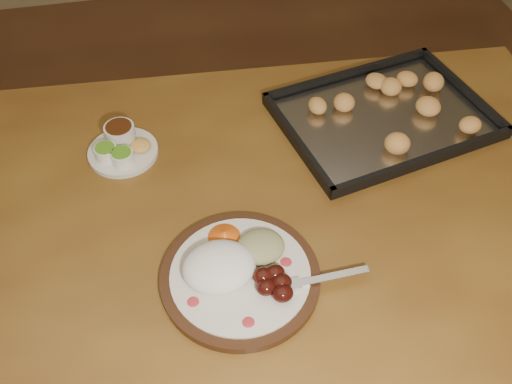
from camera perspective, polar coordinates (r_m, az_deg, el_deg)
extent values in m
plane|color=brown|center=(1.86, -10.02, -12.44)|extent=(4.00, 4.00, 0.00)
cube|color=brown|center=(1.13, -1.44, -2.35)|extent=(1.55, 0.99, 0.04)
cylinder|color=#492E16|center=(1.82, 18.89, 1.82)|extent=(0.07, 0.07, 0.71)
cylinder|color=#321A0E|center=(1.01, -1.58, -8.52)|extent=(0.28, 0.28, 0.02)
cylinder|color=silver|center=(1.00, -1.59, -8.23)|extent=(0.25, 0.25, 0.01)
ellipsoid|color=#AF2A31|center=(0.98, -6.30, -10.86)|extent=(0.02, 0.02, 0.00)
ellipsoid|color=#AF2A31|center=(0.95, -0.77, -12.89)|extent=(0.02, 0.02, 0.00)
ellipsoid|color=#AF2A31|center=(1.02, 3.02, -7.01)|extent=(0.02, 0.02, 0.00)
ellipsoid|color=#AF2A31|center=(1.03, -6.12, -6.20)|extent=(0.02, 0.02, 0.00)
ellipsoid|color=white|center=(0.99, -3.75, -7.48)|extent=(0.16, 0.15, 0.06)
ellipsoid|color=#3E0F08|center=(0.97, 1.03, -9.50)|extent=(0.04, 0.03, 0.03)
ellipsoid|color=#3E0F08|center=(0.97, 2.56, -9.00)|extent=(0.04, 0.03, 0.03)
ellipsoid|color=#3E0F08|center=(0.98, 1.91, -8.09)|extent=(0.04, 0.03, 0.03)
ellipsoid|color=#3E0F08|center=(0.96, 2.68, -10.09)|extent=(0.04, 0.03, 0.03)
ellipsoid|color=#3E0F08|center=(0.98, 0.70, -8.38)|extent=(0.04, 0.03, 0.03)
ellipsoid|color=tan|center=(1.02, 0.45, -5.48)|extent=(0.11, 0.11, 0.04)
cone|color=#DF5914|center=(1.04, -3.19, -4.31)|extent=(0.06, 0.06, 0.03)
cube|color=silver|center=(1.00, 7.55, -8.38)|extent=(0.14, 0.02, 0.00)
cube|color=silver|center=(0.99, 3.50, -9.22)|extent=(0.04, 0.02, 0.00)
cylinder|color=silver|center=(0.98, 2.28, -9.96)|extent=(0.03, 0.00, 0.00)
cylinder|color=silver|center=(0.98, 2.19, -9.66)|extent=(0.03, 0.00, 0.00)
cylinder|color=silver|center=(0.98, 2.09, -9.36)|extent=(0.03, 0.00, 0.00)
cylinder|color=silver|center=(0.99, 1.99, -9.06)|extent=(0.03, 0.00, 0.00)
cylinder|color=silver|center=(1.25, -13.14, 3.91)|extent=(0.15, 0.15, 0.01)
cylinder|color=white|center=(1.23, -14.76, 3.82)|extent=(0.05, 0.05, 0.03)
cylinder|color=#4D901C|center=(1.22, -14.89, 4.29)|extent=(0.04, 0.04, 0.00)
cylinder|color=white|center=(1.21, -13.20, 3.39)|extent=(0.05, 0.05, 0.03)
cylinder|color=#4D901C|center=(1.20, -13.32, 3.86)|extent=(0.04, 0.04, 0.00)
cylinder|color=silver|center=(1.26, -13.43, 5.73)|extent=(0.06, 0.06, 0.04)
cylinder|color=#3B1A0A|center=(1.25, -13.58, 6.36)|extent=(0.06, 0.06, 0.00)
ellipsoid|color=gold|center=(1.24, -11.50, 4.61)|extent=(0.04, 0.04, 0.02)
cube|color=black|center=(1.33, 12.56, 7.15)|extent=(0.51, 0.42, 0.01)
cube|color=black|center=(1.42, 9.19, 11.55)|extent=(0.44, 0.11, 0.02)
cube|color=black|center=(1.23, 16.60, 3.09)|extent=(0.44, 0.11, 0.02)
cube|color=black|center=(1.44, 20.02, 9.64)|extent=(0.08, 0.32, 0.02)
cube|color=black|center=(1.22, 4.09, 5.11)|extent=(0.08, 0.32, 0.02)
cube|color=silver|center=(1.32, 12.60, 7.34)|extent=(0.47, 0.38, 0.00)
ellipsoid|color=#DA934C|center=(1.34, 14.75, 8.54)|extent=(0.05, 0.05, 0.03)
ellipsoid|color=#DA934C|center=(1.39, 14.92, 9.98)|extent=(0.07, 0.07, 0.03)
ellipsoid|color=#DA934C|center=(1.38, 11.01, 10.58)|extent=(0.06, 0.06, 0.03)
ellipsoid|color=#DA934C|center=(1.31, 9.05, 8.51)|extent=(0.07, 0.07, 0.03)
ellipsoid|color=#DA934C|center=(1.29, 8.61, 7.78)|extent=(0.06, 0.06, 0.03)
ellipsoid|color=#DA934C|center=(1.28, 11.09, 7.05)|extent=(0.06, 0.06, 0.03)
ellipsoid|color=#DA934C|center=(1.25, 11.94, 5.66)|extent=(0.07, 0.07, 0.03)
ellipsoid|color=#DA934C|center=(1.26, 15.61, 5.41)|extent=(0.06, 0.06, 0.03)
ellipsoid|color=#DA934C|center=(1.35, 17.36, 8.12)|extent=(0.07, 0.07, 0.03)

